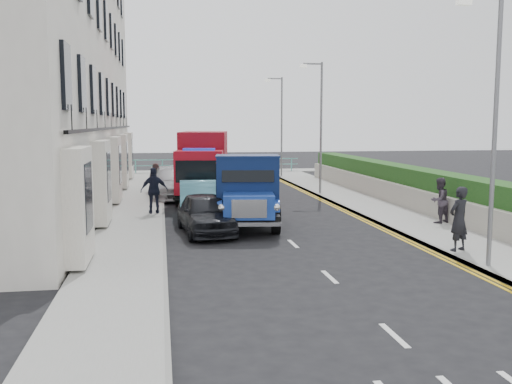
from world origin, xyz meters
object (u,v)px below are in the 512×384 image
red_lorry (203,164)px  lamp_mid (319,120)px  pedestrian_east_near (459,219)px  lamp_near (491,116)px  parked_car_front (206,213)px  lamp_far (280,121)px  bedford_lorry (247,196)px

red_lorry → lamp_mid: bearing=15.8°
red_lorry → pedestrian_east_near: 14.91m
pedestrian_east_near → lamp_mid: bearing=-113.1°
lamp_near → pedestrian_east_near: (0.22, 1.75, -2.93)m
lamp_near → pedestrian_east_near: lamp_near is taller
parked_car_front → pedestrian_east_near: pedestrian_east_near is taller
lamp_far → pedestrian_east_near: bearing=-89.5°
lamp_mid → bedford_lorry: 10.94m
lamp_near → lamp_far: 26.00m
bedford_lorry → parked_car_front: bearing=-153.2°
lamp_far → red_lorry: size_ratio=1.04×
lamp_near → lamp_far: bearing=90.0°
lamp_far → bedford_lorry: lamp_far is taller
bedford_lorry → red_lorry: bearing=103.5°
lamp_near → bedford_lorry: size_ratio=1.21×
lamp_mid → lamp_far: bearing=90.0°
lamp_near → lamp_far: size_ratio=1.00×
lamp_far → parked_car_front: lamp_far is taller
parked_car_front → pedestrian_east_near: (7.00, -4.49, 0.36)m
lamp_mid → parked_car_front: lamp_mid is taller
pedestrian_east_near → lamp_near: bearing=58.8°
red_lorry → parked_car_front: red_lorry is taller
lamp_far → bedford_lorry: bearing=-105.2°
lamp_near → parked_car_front: lamp_near is taller
pedestrian_east_near → bedford_lorry: bearing=-66.8°
lamp_far → parked_car_front: 21.15m
lamp_far → pedestrian_east_near: 24.42m
lamp_near → lamp_far: (0.00, 26.00, 0.00)m
lamp_far → parked_car_front: size_ratio=1.69×
lamp_mid → red_lorry: 6.61m
parked_car_front → bedford_lorry: bearing=14.1°
lamp_mid → lamp_far: same height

